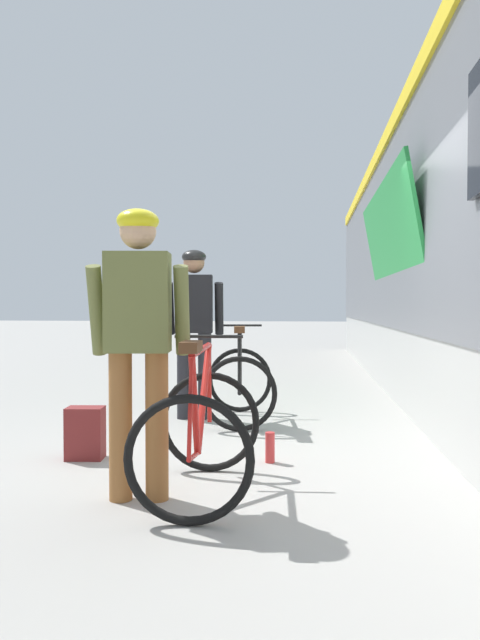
# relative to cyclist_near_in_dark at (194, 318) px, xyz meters

# --- Properties ---
(ground_plane) EXTENTS (80.00, 80.00, 0.00)m
(ground_plane) POSITION_rel_cyclist_near_in_dark_xyz_m (0.96, -1.47, -1.05)
(ground_plane) COLOR #A09E99
(cyclist_near_in_dark) EXTENTS (0.64, 0.36, 1.76)m
(cyclist_near_in_dark) POSITION_rel_cyclist_near_in_dark_xyz_m (0.00, 0.00, 0.00)
(cyclist_near_in_dark) COLOR #232328
(cyclist_near_in_dark) RESTS_ON ground
(cyclist_far_in_olive) EXTENTS (0.64, 0.36, 1.76)m
(cyclist_far_in_olive) POSITION_rel_cyclist_near_in_dark_xyz_m (0.15, -2.53, 0.00)
(cyclist_far_in_olive) COLOR #935B2D
(cyclist_far_in_olive) RESTS_ON ground
(bicycle_near_black) EXTENTS (0.82, 1.14, 0.99)m
(bicycle_near_black) POSITION_rel_cyclist_near_in_dark_xyz_m (0.49, -0.08, -0.65)
(bicycle_near_black) COLOR black
(bicycle_near_black) RESTS_ON ground
(bicycle_far_red) EXTENTS (0.77, 1.11, 0.99)m
(bicycle_far_red) POSITION_rel_cyclist_near_in_dark_xyz_m (0.51, -2.41, -0.65)
(bicycle_far_red) COLOR black
(bicycle_far_red) RESTS_ON ground
(backpack_on_platform) EXTENTS (0.30, 0.21, 0.40)m
(backpack_on_platform) POSITION_rel_cyclist_near_in_dark_xyz_m (-0.53, -1.67, -0.85)
(backpack_on_platform) COLOR maroon
(backpack_on_platform) RESTS_ON ground
(water_bottle_near_the_bikes) EXTENTS (0.07, 0.07, 0.23)m
(water_bottle_near_the_bikes) POSITION_rel_cyclist_near_in_dark_xyz_m (0.89, -1.61, -0.94)
(water_bottle_near_the_bikes) COLOR red
(water_bottle_near_the_bikes) RESTS_ON ground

